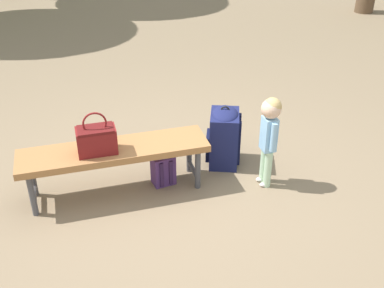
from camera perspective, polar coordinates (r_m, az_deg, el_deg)
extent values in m
plane|color=#7F6B51|center=(4.19, -2.45, -5.66)|extent=(40.00, 40.00, 0.00)
cube|color=#9E6B3D|center=(4.00, -9.51, -0.81)|extent=(1.63, 0.58, 0.06)
cylinder|color=#47474C|center=(4.34, -0.36, -1.13)|extent=(0.05, 0.05, 0.39)
cylinder|color=#47474C|center=(4.12, 0.70, -3.08)|extent=(0.05, 0.05, 0.39)
cylinder|color=#47474C|center=(4.25, -18.90, -3.79)|extent=(0.05, 0.05, 0.39)
cylinder|color=#47474C|center=(4.01, -18.92, -5.96)|extent=(0.05, 0.05, 0.39)
cylinder|color=#47474C|center=(4.28, 0.16, -3.15)|extent=(0.07, 0.28, 0.04)
cylinder|color=#47474C|center=(4.18, -18.70, -5.91)|extent=(0.07, 0.28, 0.04)
cube|color=maroon|center=(3.89, -11.56, 0.40)|extent=(0.34, 0.22, 0.22)
cube|color=#561313|center=(3.84, -11.72, 1.76)|extent=(0.31, 0.22, 0.02)
torus|color=maroon|center=(3.82, -11.81, 2.48)|extent=(0.20, 0.04, 0.20)
cylinder|color=#B2D8B2|center=(4.20, 9.23, -3.04)|extent=(0.07, 0.07, 0.36)
cylinder|color=#B2D8B2|center=(4.26, 8.77, -2.44)|extent=(0.07, 0.07, 0.36)
ellipsoid|color=white|center=(4.28, 8.81, -4.88)|extent=(0.10, 0.06, 0.04)
ellipsoid|color=white|center=(4.34, 8.36, -4.26)|extent=(0.10, 0.06, 0.04)
cube|color=#8CBFE5|center=(4.06, 9.37, 1.22)|extent=(0.13, 0.14, 0.31)
cylinder|color=#8CBFE5|center=(3.98, 9.92, 0.81)|extent=(0.05, 0.05, 0.26)
cylinder|color=#8CBFE5|center=(4.12, 8.88, 1.99)|extent=(0.05, 0.05, 0.26)
sphere|color=beige|center=(3.95, 9.66, 4.27)|extent=(0.17, 0.17, 0.17)
sphere|color=tan|center=(3.95, 9.79, 4.50)|extent=(0.16, 0.16, 0.16)
cube|color=#191E4C|center=(4.45, 3.93, 0.66)|extent=(0.40, 0.44, 0.53)
ellipsoid|color=#191E4C|center=(4.33, 4.05, 3.55)|extent=(0.38, 0.42, 0.12)
cube|color=black|center=(4.50, 1.99, -0.14)|extent=(0.15, 0.24, 0.24)
cube|color=black|center=(4.38, 5.78, 0.06)|extent=(0.05, 0.06, 0.45)
cube|color=black|center=(4.52, 5.78, 1.09)|extent=(0.05, 0.06, 0.45)
torus|color=black|center=(4.31, 4.07, 4.12)|extent=(0.08, 0.05, 0.09)
cube|color=#4C2D66|center=(4.21, -3.54, -3.13)|extent=(0.20, 0.15, 0.29)
ellipsoid|color=#4C2D66|center=(4.14, -3.60, -1.54)|extent=(0.19, 0.14, 0.07)
cube|color=#311D42|center=(4.30, -3.92, -3.06)|extent=(0.14, 0.02, 0.13)
cube|color=#311D42|center=(4.14, -3.71, -3.81)|extent=(0.03, 0.01, 0.24)
cube|color=#311D42|center=(4.16, -2.57, -3.53)|extent=(0.03, 0.01, 0.24)
torus|color=black|center=(4.12, -3.61, -1.23)|extent=(0.01, 0.05, 0.05)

